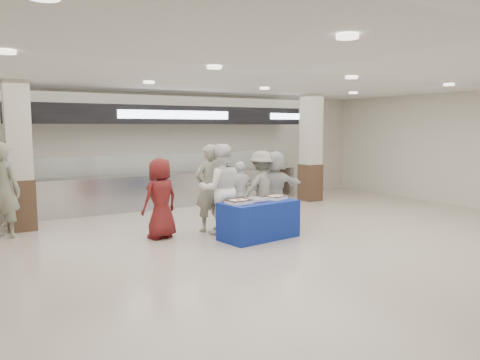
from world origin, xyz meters
TOP-DOWN VIEW (x-y plane):
  - ground at (0.00, 0.00)m, footprint 14.00×14.00m
  - serving_line at (0.00, 5.40)m, footprint 8.70×0.85m
  - column_left at (-4.00, 4.20)m, footprint 0.55×0.55m
  - column_right at (4.00, 4.20)m, footprint 0.55×0.55m
  - display_table at (-0.03, 0.91)m, footprint 1.64×0.97m
  - sheet_cake_left at (-0.51, 0.89)m, footprint 0.47×0.38m
  - sheet_cake_right at (0.43, 0.99)m, footprint 0.50×0.44m
  - cupcake_tray at (-0.07, 0.94)m, footprint 0.44×0.35m
  - civilian_maroon at (-1.70, 1.95)m, footprint 0.90×0.71m
  - soldier_a at (-0.57, 2.03)m, footprint 0.71×0.49m
  - chef_tall at (-0.48, 1.67)m, footprint 1.07×0.93m
  - chef_short at (0.34, 2.21)m, footprint 0.86×0.37m
  - soldier_b at (0.79, 2.05)m, footprint 1.13×0.71m
  - civilian_white at (1.08, 1.95)m, footprint 1.60×0.66m
  - soldier_bg at (-4.35, 3.64)m, footprint 0.82×0.82m

SIDE VIEW (x-z plane):
  - ground at x=0.00m, z-range 0.00..0.00m
  - display_table at x=-0.03m, z-range 0.00..0.75m
  - chef_short at x=0.34m, z-range 0.00..1.45m
  - cupcake_tray at x=-0.07m, z-range 0.75..0.82m
  - sheet_cake_right at x=0.43m, z-range 0.75..0.84m
  - sheet_cake_left at x=-0.51m, z-range 0.75..0.84m
  - civilian_maroon at x=-1.70m, z-range 0.00..1.61m
  - civilian_white at x=1.08m, z-range 0.00..1.68m
  - soldier_b at x=0.79m, z-range 0.00..1.68m
  - soldier_a at x=-0.57m, z-range 0.00..1.86m
  - chef_tall at x=-0.48m, z-range 0.00..1.88m
  - soldier_bg at x=-4.35m, z-range 0.00..1.93m
  - serving_line at x=0.00m, z-range -0.24..2.56m
  - column_left at x=-4.00m, z-range -0.07..3.13m
  - column_right at x=4.00m, z-range -0.07..3.13m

